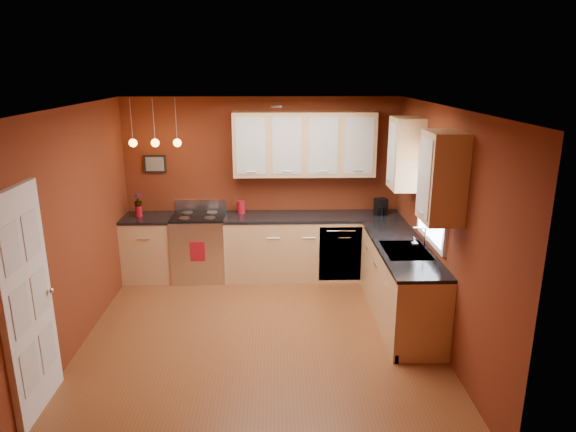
{
  "coord_description": "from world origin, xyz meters",
  "views": [
    {
      "loc": [
        0.17,
        -5.3,
        2.99
      ],
      "look_at": [
        0.34,
        1.0,
        1.16
      ],
      "focal_mm": 32.0,
      "sensor_mm": 36.0,
      "label": 1
    }
  ],
  "objects_px": {
    "red_canister": "(241,207)",
    "gas_range": "(200,246)",
    "soap_pump": "(414,245)",
    "coffee_maker": "(381,207)",
    "sink": "(406,252)"
  },
  "relations": [
    {
      "from": "coffee_maker",
      "to": "gas_range",
      "type": "bearing_deg",
      "value": 163.72
    },
    {
      "from": "sink",
      "to": "soap_pump",
      "type": "distance_m",
      "value": 0.14
    },
    {
      "from": "gas_range",
      "to": "sink",
      "type": "distance_m",
      "value": 3.05
    },
    {
      "from": "coffee_maker",
      "to": "soap_pump",
      "type": "bearing_deg",
      "value": -103.9
    },
    {
      "from": "gas_range",
      "to": "soap_pump",
      "type": "height_order",
      "value": "same"
    },
    {
      "from": "red_canister",
      "to": "soap_pump",
      "type": "distance_m",
      "value": 2.68
    },
    {
      "from": "coffee_maker",
      "to": "soap_pump",
      "type": "distance_m",
      "value": 1.56
    },
    {
      "from": "sink",
      "to": "red_canister",
      "type": "relative_size",
      "value": 3.79
    },
    {
      "from": "gas_range",
      "to": "coffee_maker",
      "type": "height_order",
      "value": "coffee_maker"
    },
    {
      "from": "gas_range",
      "to": "coffee_maker",
      "type": "bearing_deg",
      "value": 0.09
    },
    {
      "from": "sink",
      "to": "coffee_maker",
      "type": "height_order",
      "value": "sink"
    },
    {
      "from": "gas_range",
      "to": "soap_pump",
      "type": "relative_size",
      "value": 6.53
    },
    {
      "from": "soap_pump",
      "to": "gas_range",
      "type": "bearing_deg",
      "value": 149.98
    },
    {
      "from": "red_canister",
      "to": "gas_range",
      "type": "bearing_deg",
      "value": -168.23
    },
    {
      "from": "sink",
      "to": "red_canister",
      "type": "height_order",
      "value": "sink"
    }
  ]
}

